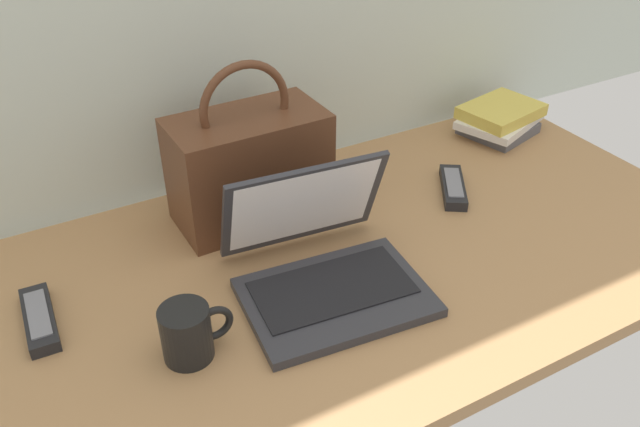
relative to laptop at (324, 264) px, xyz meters
The scene contains 7 objects.
desk 0.08m from the laptop, 49.78° to the left, with size 1.60×0.76×0.03m.
laptop is the anchor object (origin of this frame).
coffee_mug 0.27m from the laptop, 169.90° to the right, with size 0.12×0.08×0.09m.
remote_control_near 0.48m from the laptop, 163.32° to the left, with size 0.05×0.16×0.02m.
remote_control_far 0.42m from the laptop, 18.85° to the left, with size 0.13×0.16×0.02m.
handbag 0.28m from the laptop, 94.32° to the left, with size 0.30×0.16×0.33m.
book_stack 0.74m from the laptop, 24.14° to the left, with size 0.24×0.21×0.08m.
Camera 1 is at (-0.48, -0.83, 0.79)m, focal length 36.84 mm.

